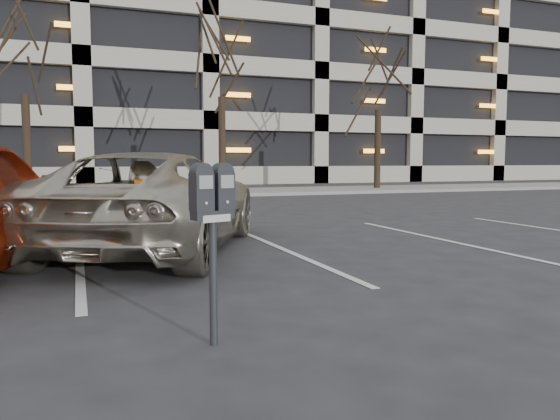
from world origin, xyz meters
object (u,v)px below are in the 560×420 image
(tree_b, at_px, (22,30))
(suv_silver, at_px, (154,201))
(tree_c, at_px, (221,37))
(tree_d, at_px, (379,60))
(parking_meter, at_px, (213,209))

(tree_b, distance_m, suv_silver, 14.20)
(suv_silver, bearing_deg, tree_c, -83.82)
(tree_b, distance_m, tree_d, 14.00)
(tree_c, relative_size, parking_meter, 6.74)
(tree_d, bearing_deg, parking_meter, -123.59)
(tree_b, relative_size, tree_c, 0.95)
(suv_silver, bearing_deg, tree_b, -53.80)
(tree_b, distance_m, parking_meter, 18.18)
(tree_b, bearing_deg, tree_d, 0.00)
(parking_meter, distance_m, suv_silver, 4.37)
(parking_meter, bearing_deg, suv_silver, 69.09)
(suv_silver, bearing_deg, parking_meter, 112.44)
(parking_meter, relative_size, suv_silver, 0.22)
(tree_c, xyz_separation_m, suv_silver, (-4.36, -13.00, -5.38))
(tree_b, xyz_separation_m, parking_meter, (2.47, -17.36, -4.81))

